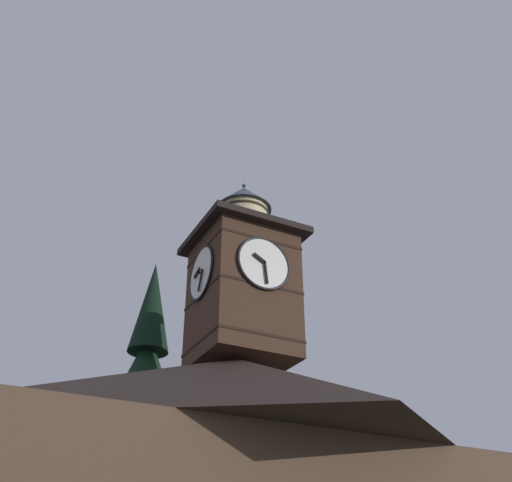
{
  "coord_description": "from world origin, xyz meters",
  "views": [
    {
      "loc": [
        6.42,
        16.54,
        1.38
      ],
      "look_at": [
        -2.77,
        -1.41,
        13.4
      ],
      "focal_mm": 43.07,
      "sensor_mm": 36.0,
      "label": 1
    }
  ],
  "objects": [
    {
      "name": "pine_tree_behind",
      "position": [
        -0.69,
        -7.32,
        5.98
      ],
      "size": [
        5.45,
        5.45,
        14.77
      ],
      "color": "#473323",
      "rests_on": "ground_plane"
    },
    {
      "name": "clock_tower",
      "position": [
        -2.23,
        -1.42,
        11.52
      ],
      "size": [
        3.87,
        3.87,
        7.57
      ],
      "color": "#422B1E",
      "rests_on": "building_main"
    },
    {
      "name": "moon",
      "position": [
        -18.11,
        -26.92,
        17.12
      ],
      "size": [
        2.28,
        2.28,
        2.28
      ],
      "color": "silver"
    }
  ]
}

